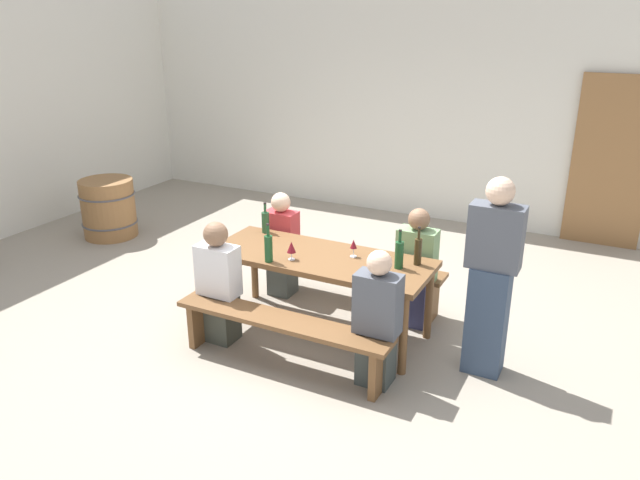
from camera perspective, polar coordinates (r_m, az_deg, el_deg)
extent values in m
plane|color=gray|center=(5.80, 0.00, -8.35)|extent=(24.00, 24.00, 0.00)
cube|color=silver|center=(8.67, 11.67, 12.23)|extent=(14.00, 0.20, 3.20)
cube|color=olive|center=(8.32, 25.27, 6.47)|extent=(0.90, 0.06, 2.10)
cube|color=brown|center=(5.48, 0.00, -1.71)|extent=(2.00, 0.78, 0.05)
cylinder|color=brown|center=(5.83, -9.62, -4.63)|extent=(0.07, 0.07, 0.70)
cylinder|color=brown|center=(5.05, 7.71, -8.74)|extent=(0.07, 0.07, 0.70)
cylinder|color=brown|center=(6.32, -6.09, -2.38)|extent=(0.07, 0.07, 0.70)
cylinder|color=brown|center=(5.61, 10.03, -5.72)|extent=(0.07, 0.07, 0.70)
cube|color=brown|center=(5.06, -3.60, -7.46)|extent=(1.90, 0.30, 0.04)
cube|color=brown|center=(5.60, -11.14, -7.49)|extent=(0.06, 0.24, 0.41)
cube|color=brown|center=(4.85, 5.36, -11.95)|extent=(0.06, 0.24, 0.41)
cube|color=brown|center=(6.17, 2.93, -2.07)|extent=(1.90, 0.30, 0.04)
cube|color=brown|center=(6.62, -3.84, -2.56)|extent=(0.06, 0.24, 0.41)
cube|color=brown|center=(6.00, 10.35, -5.45)|extent=(0.06, 0.24, 0.41)
cylinder|color=#194723|center=(5.33, -4.78, -0.82)|extent=(0.07, 0.07, 0.24)
cylinder|color=#194723|center=(5.27, -4.83, 0.87)|extent=(0.03, 0.03, 0.10)
cylinder|color=black|center=(5.25, -4.85, 1.44)|extent=(0.03, 0.03, 0.01)
cylinder|color=#194723|center=(5.22, 7.33, -1.39)|extent=(0.07, 0.07, 0.23)
cylinder|color=#194723|center=(5.16, 7.41, 0.32)|extent=(0.03, 0.03, 0.10)
cylinder|color=black|center=(5.14, 7.44, 0.89)|extent=(0.03, 0.03, 0.01)
cylinder|color=#234C2D|center=(6.03, -5.06, 1.63)|extent=(0.07, 0.07, 0.21)
cylinder|color=#234C2D|center=(5.99, -5.10, 2.95)|extent=(0.03, 0.03, 0.09)
cylinder|color=black|center=(5.97, -5.12, 3.41)|extent=(0.03, 0.03, 0.01)
cylinder|color=#332814|center=(5.31, 9.04, -1.09)|extent=(0.06, 0.06, 0.23)
cylinder|color=#332814|center=(5.26, 9.14, 0.58)|extent=(0.02, 0.02, 0.10)
cylinder|color=black|center=(5.24, 9.17, 1.15)|extent=(0.02, 0.02, 0.01)
cylinder|color=silver|center=(5.46, 3.10, -1.52)|extent=(0.06, 0.06, 0.01)
cylinder|color=silver|center=(5.44, 3.10, -1.12)|extent=(0.01, 0.01, 0.08)
cone|color=maroon|center=(5.42, 3.12, -0.36)|extent=(0.06, 0.06, 0.08)
cylinder|color=silver|center=(5.40, -2.64, -1.78)|extent=(0.06, 0.06, 0.01)
cylinder|color=silver|center=(5.38, -2.65, -1.45)|extent=(0.01, 0.01, 0.06)
cone|color=maroon|center=(5.35, -2.66, -0.64)|extent=(0.08, 0.08, 0.10)
cube|color=#3B3E34|center=(5.63, -9.15, -7.00)|extent=(0.28, 0.24, 0.45)
cube|color=silver|center=(5.43, -9.41, -2.77)|extent=(0.37, 0.20, 0.45)
sphere|color=#846047|center=(5.31, -9.62, 0.54)|extent=(0.21, 0.21, 0.21)
cube|color=#39413E|center=(4.98, 5.19, -10.71)|extent=(0.26, 0.24, 0.45)
cube|color=#4C515B|center=(4.76, 5.37, -5.89)|extent=(0.35, 0.20, 0.49)
sphere|color=beige|center=(4.61, 5.51, -2.11)|extent=(0.19, 0.19, 0.19)
cube|color=#434B47|center=(6.43, -3.49, -3.08)|extent=(0.24, 0.24, 0.45)
cube|color=#C6383D|center=(6.27, -3.58, 0.69)|extent=(0.33, 0.20, 0.45)
sphere|color=beige|center=(6.16, -3.65, 3.51)|extent=(0.20, 0.20, 0.20)
cube|color=navy|center=(5.90, 8.69, -5.62)|extent=(0.27, 0.24, 0.45)
cube|color=#729966|center=(5.70, 8.94, -1.37)|extent=(0.36, 0.20, 0.49)
sphere|color=#846047|center=(5.59, 9.14, 1.91)|extent=(0.20, 0.20, 0.20)
cube|color=#32435B|center=(5.18, 15.15, -7.14)|extent=(0.31, 0.24, 0.92)
cube|color=#4C515B|center=(4.90, 15.92, 0.28)|extent=(0.41, 0.20, 0.51)
sphere|color=beige|center=(4.79, 16.34, 4.36)|extent=(0.22, 0.22, 0.22)
cylinder|color=olive|center=(8.46, -18.96, 2.80)|extent=(0.68, 0.68, 0.76)
torus|color=#4C4C51|center=(8.41, -19.11, 4.03)|extent=(0.71, 0.71, 0.02)
torus|color=#4C4C51|center=(8.52, -18.82, 1.59)|extent=(0.71, 0.71, 0.02)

